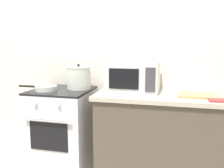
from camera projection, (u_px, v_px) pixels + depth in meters
The scene contains 9 objects.
back_wall at pixel (130, 57), 2.78m from camera, with size 4.40×0.10×2.50m, color silver.
lower_cabinet_right at pixel (184, 144), 2.42m from camera, with size 1.64×0.56×0.88m, color #4C4238.
countertop_right at pixel (186, 97), 2.35m from camera, with size 1.70×0.60×0.04m, color #ADA393.
stove at pixel (63, 132), 2.71m from camera, with size 0.60×0.64×0.92m.
stock_pot at pixel (79, 78), 2.67m from camera, with size 0.34×0.26×0.26m.
frying_pan at pixel (45, 88), 2.58m from camera, with size 0.42×0.22×0.05m.
microwave at pixel (133, 77), 2.50m from camera, with size 0.50×0.37×0.30m.
cutting_board at pixel (198, 95), 2.30m from camera, with size 0.36×0.26×0.02m, color tan.
oven_mitt at pixel (220, 100), 2.11m from camera, with size 0.18×0.14×0.02m, color #993333.
Camera 1 is at (0.80, -1.78, 1.40)m, focal length 40.73 mm.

